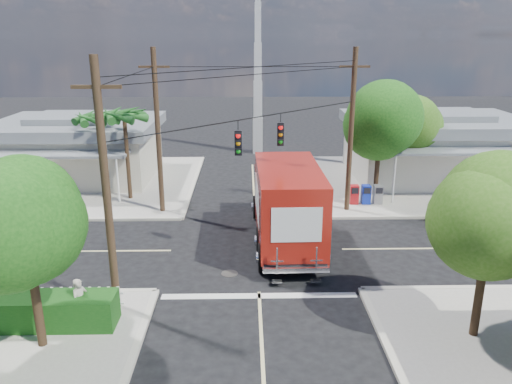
{
  "coord_description": "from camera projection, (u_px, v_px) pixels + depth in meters",
  "views": [
    {
      "loc": [
        -0.46,
        -21.34,
        9.57
      ],
      "look_at": [
        0.0,
        2.0,
        2.2
      ],
      "focal_mm": 35.0,
      "sensor_mm": 36.0,
      "label": 1
    }
  ],
  "objects": [
    {
      "name": "sidewalk_ne",
      "position": [
        414.0,
        182.0,
        33.79
      ],
      "size": [
        14.12,
        14.12,
        0.14
      ],
      "color": "#9F9A90",
      "rests_on": "ground"
    },
    {
      "name": "pedestrian",
      "position": [
        81.0,
        302.0,
        16.8
      ],
      "size": [
        0.65,
        0.73,
        1.67
      ],
      "primitive_type": "imported",
      "rotation": [
        0.0,
        0.0,
        1.05
      ],
      "color": "#B9AD9F",
      "rests_on": "sidewalk_sw"
    },
    {
      "name": "utility_poles",
      "position": [
        222.0,
        144.0,
        23.33
      ],
      "size": [
        12.0,
        10.68,
        9.0
      ],
      "color": "#473321",
      "rests_on": "ground"
    },
    {
      "name": "picket_fence",
      "position": [
        39.0,
        299.0,
        17.55
      ],
      "size": [
        5.94,
        0.06,
        1.0
      ],
      "color": "silver",
      "rests_on": "sidewalk_sw"
    },
    {
      "name": "hedge_sw",
      "position": [
        24.0,
        311.0,
        16.78
      ],
      "size": [
        6.2,
        1.2,
        1.1
      ],
      "primitive_type": "cube",
      "color": "#124211",
      "rests_on": "sidewalk_sw"
    },
    {
      "name": "parked_car",
      "position": [
        492.0,
        212.0,
        26.05
      ],
      "size": [
        5.55,
        3.57,
        1.42
      ],
      "primitive_type": "imported",
      "rotation": [
        0.0,
        0.0,
        1.32
      ],
      "color": "silver",
      "rests_on": "ground"
    },
    {
      "name": "road_markings",
      "position": [
        258.0,
        264.0,
        21.83
      ],
      "size": [
        32.0,
        32.0,
        0.01
      ],
      "color": "beige",
      "rests_on": "ground"
    },
    {
      "name": "palm_nw_front",
      "position": [
        124.0,
        117.0,
        28.73
      ],
      "size": [
        3.01,
        3.08,
        5.59
      ],
      "color": "#422D1C",
      "rests_on": "sidewalk_nw"
    },
    {
      "name": "radio_tower",
      "position": [
        258.0,
        85.0,
        40.62
      ],
      "size": [
        0.8,
        0.8,
        17.0
      ],
      "color": "silver",
      "rests_on": "ground"
    },
    {
      "name": "building_ne",
      "position": [
        435.0,
        146.0,
        34.18
      ],
      "size": [
        11.8,
        10.2,
        4.5
      ],
      "color": "silver",
      "rests_on": "sidewalk_ne"
    },
    {
      "name": "ground",
      "position": [
        257.0,
        250.0,
        23.24
      ],
      "size": [
        120.0,
        120.0,
        0.0
      ],
      "primitive_type": "plane",
      "color": "black",
      "rests_on": "ground"
    },
    {
      "name": "tree_se",
      "position": [
        491.0,
        224.0,
        15.25
      ],
      "size": [
        3.67,
        3.54,
        5.62
      ],
      "color": "#422D1C",
      "rests_on": "sidewalk_se"
    },
    {
      "name": "delivery_truck",
      "position": [
        286.0,
        203.0,
        23.57
      ],
      "size": [
        3.07,
        9.11,
        3.91
      ],
      "color": "black",
      "rests_on": "ground"
    },
    {
      "name": "palm_nw_back",
      "position": [
        97.0,
        119.0,
        30.23
      ],
      "size": [
        3.01,
        3.08,
        5.19
      ],
      "color": "#422D1C",
      "rests_on": "sidewalk_nw"
    },
    {
      "name": "tree_sw_front",
      "position": [
        24.0,
        222.0,
        14.61
      ],
      "size": [
        3.88,
        3.78,
        6.03
      ],
      "color": "#422D1C",
      "rests_on": "sidewalk_sw"
    },
    {
      "name": "tree_ne_back",
      "position": [
        413.0,
        126.0,
        30.7
      ],
      "size": [
        3.77,
        3.66,
        5.82
      ],
      "color": "#422D1C",
      "rests_on": "sidewalk_ne"
    },
    {
      "name": "building_nw",
      "position": [
        79.0,
        147.0,
        34.23
      ],
      "size": [
        10.8,
        10.2,
        4.3
      ],
      "color": "beige",
      "rests_on": "sidewalk_nw"
    },
    {
      "name": "vending_boxes",
      "position": [
        366.0,
        194.0,
        29.06
      ],
      "size": [
        1.9,
        0.5,
        1.1
      ],
      "color": "#A31217",
      "rests_on": "sidewalk_ne"
    },
    {
      "name": "sidewalk_nw",
      "position": [
        91.0,
        183.0,
        33.39
      ],
      "size": [
        14.12,
        14.12,
        0.14
      ],
      "color": "#9F9A90",
      "rests_on": "ground"
    },
    {
      "name": "tree_ne_front",
      "position": [
        381.0,
        123.0,
        28.38
      ],
      "size": [
        4.21,
        4.14,
        6.66
      ],
      "color": "#422D1C",
      "rests_on": "sidewalk_ne"
    }
  ]
}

